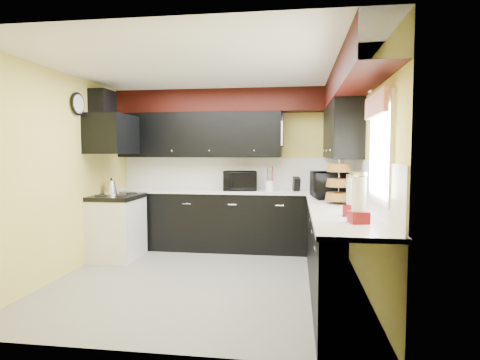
% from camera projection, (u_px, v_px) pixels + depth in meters
% --- Properties ---
extents(ground, '(3.60, 3.60, 0.00)m').
position_uv_depth(ground, '(208.00, 279.00, 4.83)').
color(ground, gray).
rests_on(ground, ground).
extents(wall_back, '(3.60, 0.06, 2.50)m').
position_uv_depth(wall_back, '(232.00, 169.00, 6.52)').
color(wall_back, '#E0C666').
rests_on(wall_back, ground).
extents(wall_right, '(0.06, 3.60, 2.50)m').
position_uv_depth(wall_right, '(365.00, 177.00, 4.49)').
color(wall_right, '#E0C666').
rests_on(wall_right, ground).
extents(wall_left, '(0.06, 3.60, 2.50)m').
position_uv_depth(wall_left, '(67.00, 175.00, 4.99)').
color(wall_left, '#E0C666').
rests_on(wall_left, ground).
extents(ceiling, '(3.60, 3.60, 0.06)m').
position_uv_depth(ceiling, '(207.00, 68.00, 4.65)').
color(ceiling, white).
rests_on(ceiling, wall_back).
extents(cab_back, '(3.60, 0.60, 0.90)m').
position_uv_depth(cab_back, '(229.00, 221.00, 6.28)').
color(cab_back, black).
rests_on(cab_back, ground).
extents(cab_right, '(0.60, 3.00, 0.90)m').
position_uv_depth(cab_right, '(339.00, 253.00, 4.29)').
color(cab_right, black).
rests_on(cab_right, ground).
extents(counter_back, '(3.62, 0.64, 0.04)m').
position_uv_depth(counter_back, '(229.00, 191.00, 6.24)').
color(counter_back, white).
rests_on(counter_back, cab_back).
extents(counter_right, '(0.64, 3.02, 0.04)m').
position_uv_depth(counter_right, '(340.00, 210.00, 4.26)').
color(counter_right, white).
rests_on(counter_right, cab_right).
extents(splash_back, '(3.60, 0.02, 0.50)m').
position_uv_depth(splash_back, '(232.00, 173.00, 6.51)').
color(splash_back, white).
rests_on(splash_back, counter_back).
extents(splash_right, '(0.02, 3.60, 0.50)m').
position_uv_depth(splash_right, '(364.00, 182.00, 4.49)').
color(splash_right, white).
rests_on(splash_right, counter_right).
extents(upper_back, '(2.60, 0.35, 0.70)m').
position_uv_depth(upper_back, '(199.00, 135.00, 6.37)').
color(upper_back, black).
rests_on(upper_back, wall_back).
extents(upper_right, '(0.35, 1.80, 0.70)m').
position_uv_depth(upper_right, '(341.00, 132.00, 5.36)').
color(upper_right, black).
rests_on(upper_right, wall_right).
extents(soffit_back, '(3.60, 0.36, 0.35)m').
position_uv_depth(soffit_back, '(230.00, 101.00, 6.26)').
color(soffit_back, black).
rests_on(soffit_back, wall_back).
extents(soffit_right, '(0.36, 3.24, 0.35)m').
position_uv_depth(soffit_right, '(352.00, 77.00, 4.26)').
color(soffit_right, black).
rests_on(soffit_right, wall_right).
extents(stove, '(0.60, 0.75, 0.86)m').
position_uv_depth(stove, '(117.00, 229.00, 5.75)').
color(stove, white).
rests_on(stove, ground).
extents(cooktop, '(0.62, 0.77, 0.06)m').
position_uv_depth(cooktop, '(117.00, 197.00, 5.71)').
color(cooktop, black).
rests_on(cooktop, stove).
extents(hood, '(0.50, 0.78, 0.55)m').
position_uv_depth(hood, '(112.00, 134.00, 5.66)').
color(hood, black).
rests_on(hood, wall_left).
extents(hood_duct, '(0.24, 0.40, 0.40)m').
position_uv_depth(hood_duct, '(103.00, 104.00, 5.65)').
color(hood_duct, black).
rests_on(hood_duct, wall_left).
extents(window, '(0.03, 0.86, 0.96)m').
position_uv_depth(window, '(381.00, 150.00, 3.58)').
color(window, white).
rests_on(window, wall_right).
extents(valance, '(0.04, 0.88, 0.20)m').
position_uv_depth(valance, '(376.00, 105.00, 3.56)').
color(valance, red).
rests_on(valance, wall_right).
extents(pan_top, '(0.03, 0.22, 0.40)m').
position_uv_depth(pan_top, '(282.00, 121.00, 6.10)').
color(pan_top, black).
rests_on(pan_top, upper_back).
extents(pan_mid, '(0.03, 0.28, 0.46)m').
position_uv_depth(pan_mid, '(282.00, 137.00, 5.99)').
color(pan_mid, black).
rests_on(pan_mid, upper_back).
extents(pan_low, '(0.03, 0.24, 0.42)m').
position_uv_depth(pan_low, '(283.00, 140.00, 6.25)').
color(pan_low, black).
rests_on(pan_low, upper_back).
extents(cut_board, '(0.03, 0.26, 0.35)m').
position_uv_depth(cut_board, '(282.00, 134.00, 5.87)').
color(cut_board, white).
rests_on(cut_board, upper_back).
extents(baskets, '(0.27, 0.27, 0.50)m').
position_uv_depth(baskets, '(339.00, 183.00, 4.58)').
color(baskets, brown).
rests_on(baskets, upper_right).
extents(clock, '(0.03, 0.30, 0.30)m').
position_uv_depth(clock, '(78.00, 104.00, 5.17)').
color(clock, black).
rests_on(clock, wall_left).
extents(deco_plate, '(0.03, 0.24, 0.24)m').
position_uv_depth(deco_plate, '(370.00, 81.00, 4.08)').
color(deco_plate, white).
rests_on(deco_plate, wall_right).
extents(toaster_oven, '(0.57, 0.49, 0.30)m').
position_uv_depth(toaster_oven, '(240.00, 181.00, 6.19)').
color(toaster_oven, black).
rests_on(toaster_oven, counter_back).
extents(microwave, '(0.48, 0.65, 0.33)m').
position_uv_depth(microwave, '(329.00, 185.00, 5.15)').
color(microwave, black).
rests_on(microwave, counter_right).
extents(utensil_crock, '(0.18, 0.18, 0.15)m').
position_uv_depth(utensil_crock, '(270.00, 186.00, 6.11)').
color(utensil_crock, white).
rests_on(utensil_crock, counter_back).
extents(knife_block, '(0.12, 0.15, 0.21)m').
position_uv_depth(knife_block, '(296.00, 184.00, 6.06)').
color(knife_block, black).
rests_on(knife_block, counter_back).
extents(kettle, '(0.23, 0.23, 0.19)m').
position_uv_depth(kettle, '(111.00, 187.00, 5.85)').
color(kettle, silver).
rests_on(kettle, cooktop).
extents(dispenser_a, '(0.17, 0.17, 0.35)m').
position_uv_depth(dispenser_a, '(352.00, 197.00, 3.66)').
color(dispenser_a, maroon).
rests_on(dispenser_a, counter_right).
extents(dispenser_b, '(0.18, 0.18, 0.40)m').
position_uv_depth(dispenser_b, '(359.00, 199.00, 3.31)').
color(dispenser_b, '#671100').
rests_on(dispenser_b, counter_right).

